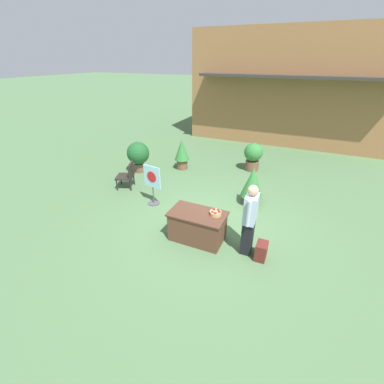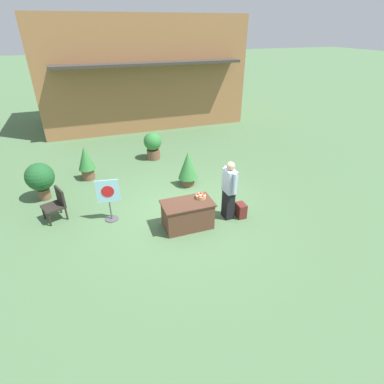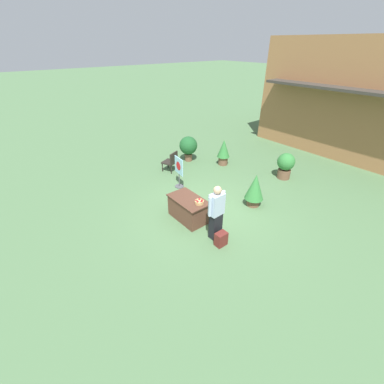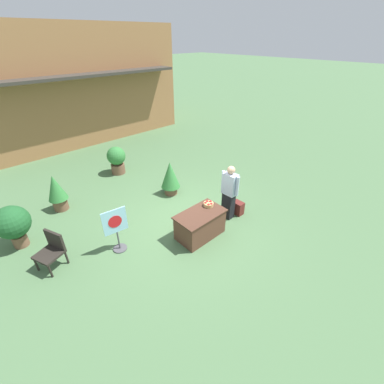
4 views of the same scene
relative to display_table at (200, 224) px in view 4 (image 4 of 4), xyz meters
The scene contains 12 objects.
ground_plane 0.79m from the display_table, 80.60° to the left, with size 120.00×120.00×0.00m, color #4C7047.
storefront_building 11.25m from the display_table, 84.46° to the left, with size 10.24×5.65×5.35m.
display_table is the anchor object (origin of this frame).
apple_basket 0.61m from the display_table, 13.47° to the left, with size 0.27×0.27×0.13m.
person_visitor 1.33m from the display_table, ahead, with size 0.27×0.61×1.73m.
backpack 1.60m from the display_table, ahead, with size 0.24×0.34×0.42m.
poster_board 2.21m from the display_table, 151.68° to the left, with size 0.61×0.36×1.26m.
patio_chair 3.71m from the display_table, 153.83° to the left, with size 0.72×0.72×0.90m.
potted_plant_far_right 4.64m from the display_table, 121.19° to the left, with size 0.58×0.58×1.22m.
potted_plant_far_left 2.45m from the display_table, 70.61° to the left, with size 0.66×0.66×1.21m.
potted_plant_near_left 4.82m from the display_table, 141.98° to the left, with size 0.86×0.86×1.21m.
potted_plant_near_right 5.00m from the display_table, 87.27° to the left, with size 0.72×0.72×1.11m.
Camera 4 is at (-4.04, -4.60, 4.84)m, focal length 24.00 mm.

